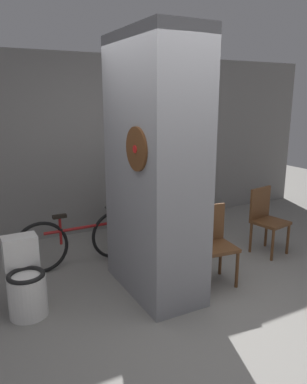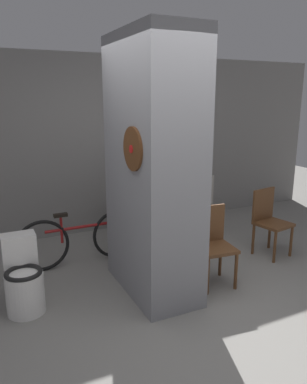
% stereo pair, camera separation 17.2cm
% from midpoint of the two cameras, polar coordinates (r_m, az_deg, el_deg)
% --- Properties ---
extents(ground_plane, '(14.00, 14.00, 0.00)m').
position_cam_midpoint_polar(ground_plane, '(3.76, 4.12, -17.90)').
color(ground_plane, gray).
extents(wall_back, '(8.00, 0.09, 2.60)m').
position_cam_midpoint_polar(wall_back, '(5.62, -10.09, 6.95)').
color(wall_back, gray).
rests_on(wall_back, ground_plane).
extents(pillar_center, '(0.63, 1.20, 2.60)m').
position_cam_midpoint_polar(pillar_center, '(3.74, -1.15, 3.50)').
color(pillar_center, gray).
rests_on(pillar_center, ground_plane).
extents(counter_shelf, '(1.16, 0.44, 0.95)m').
position_cam_midpoint_polar(counter_shelf, '(5.25, 1.10, -2.61)').
color(counter_shelf, gray).
rests_on(counter_shelf, ground_plane).
extents(toilet, '(0.36, 0.52, 0.71)m').
position_cam_midpoint_polar(toilet, '(3.84, -20.16, -12.82)').
color(toilet, white).
rests_on(toilet, ground_plane).
extents(chair_near_pillar, '(0.43, 0.43, 0.85)m').
position_cam_midpoint_polar(chair_near_pillar, '(4.16, 7.88, -7.37)').
color(chair_near_pillar, brown).
rests_on(chair_near_pillar, ground_plane).
extents(chair_by_doorway, '(0.45, 0.45, 0.85)m').
position_cam_midpoint_polar(chair_by_doorway, '(5.08, 15.87, -3.75)').
color(chair_by_doorway, brown).
rests_on(chair_by_doorway, ground_plane).
extents(bicycle, '(1.55, 0.42, 0.68)m').
position_cam_midpoint_polar(bicycle, '(4.65, -12.13, -7.10)').
color(bicycle, black).
rests_on(bicycle, ground_plane).
extents(bottle_tall, '(0.09, 0.09, 0.30)m').
position_cam_midpoint_polar(bottle_tall, '(5.08, 0.79, 3.57)').
color(bottle_tall, silver).
rests_on(bottle_tall, counter_shelf).
extents(bottle_short, '(0.07, 0.07, 0.20)m').
position_cam_midpoint_polar(bottle_short, '(5.10, -0.75, 3.20)').
color(bottle_short, olive).
rests_on(bottle_short, counter_shelf).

